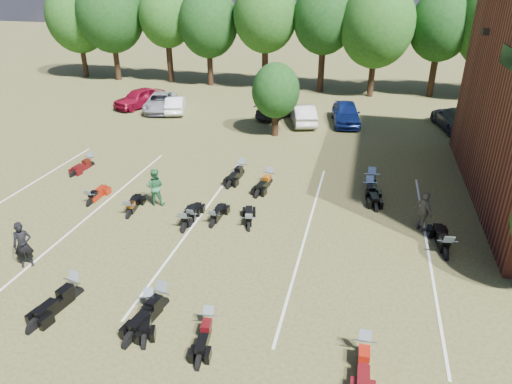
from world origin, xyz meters
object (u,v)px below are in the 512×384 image
(car_4, at_px, (346,113))
(person_black, at_px, (23,245))
(motorcycle_7, at_px, (90,204))
(car_0, at_px, (140,98))
(person_green, at_px, (155,187))
(motorcycle_3, at_px, (76,296))
(motorcycle_14, at_px, (91,166))
(person_grey, at_px, (424,211))

(car_4, height_order, person_black, person_black)
(motorcycle_7, bearing_deg, car_0, -70.63)
(car_0, distance_m, person_green, 18.31)
(car_0, distance_m, person_black, 22.87)
(person_green, bearing_deg, motorcycle_3, 83.24)
(person_green, height_order, motorcycle_7, person_green)
(motorcycle_14, bearing_deg, person_black, -65.18)
(person_green, distance_m, motorcycle_3, 7.24)
(person_black, distance_m, person_grey, 16.24)
(car_4, height_order, person_grey, person_grey)
(car_0, height_order, car_4, car_4)
(motorcycle_3, bearing_deg, car_0, 121.98)
(person_green, relative_size, motorcycle_14, 0.90)
(car_0, xyz_separation_m, person_grey, (21.24, -15.49, 0.13))
(car_0, xyz_separation_m, motorcycle_3, (9.20, -23.17, -0.78))
(car_0, relative_size, motorcycle_14, 2.23)
(car_4, distance_m, motorcycle_14, 18.26)
(car_0, height_order, person_green, person_green)
(motorcycle_3, bearing_deg, person_black, 167.56)
(person_green, relative_size, motorcycle_7, 0.91)
(car_0, relative_size, person_grey, 2.52)
(person_grey, height_order, motorcycle_14, person_grey)
(person_green, height_order, motorcycle_14, person_green)
(person_green, height_order, person_grey, person_green)
(person_black, bearing_deg, person_grey, -7.57)
(person_black, relative_size, person_green, 1.02)
(person_black, distance_m, motorcycle_14, 10.05)
(car_0, xyz_separation_m, person_black, (6.35, -21.97, 0.16))
(car_4, xyz_separation_m, person_black, (-10.59, -21.40, 0.13))
(person_green, bearing_deg, person_grey, 173.34)
(person_black, xyz_separation_m, person_grey, (14.89, 6.48, -0.03))
(person_black, xyz_separation_m, motorcycle_14, (-3.22, 9.48, -0.94))
(person_grey, xyz_separation_m, motorcycle_7, (-15.43, -1.33, -0.91))
(person_green, bearing_deg, motorcycle_7, 5.81)
(person_grey, bearing_deg, car_0, 21.74)
(motorcycle_7, xyz_separation_m, motorcycle_14, (-2.68, 4.32, 0.00))
(car_0, bearing_deg, person_black, -49.26)
(person_green, height_order, motorcycle_3, person_green)
(person_grey, xyz_separation_m, motorcycle_14, (-18.11, 3.00, -0.91))
(motorcycle_3, relative_size, motorcycle_7, 1.19)
(motorcycle_14, bearing_deg, person_grey, -3.33)
(motorcycle_3, relative_size, motorcycle_14, 1.18)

